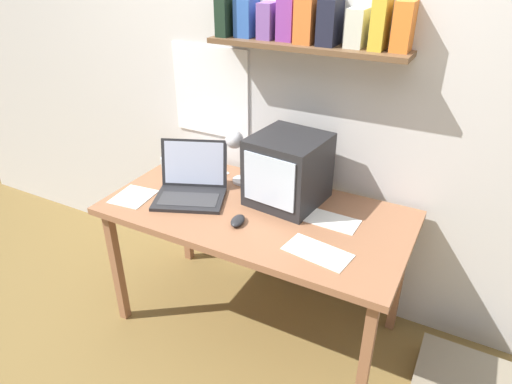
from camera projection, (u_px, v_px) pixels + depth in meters
ground_plane at (256, 321)px, 2.61m from camera, size 12.00×12.00×0.00m
back_wall at (297, 75)px, 2.32m from camera, size 5.60×0.24×2.60m
corner_desk at (256, 221)px, 2.28m from camera, size 1.50×0.76×0.74m
crt_monitor at (288, 170)px, 2.25m from camera, size 0.37×0.39×0.35m
laptop at (191, 183)px, 2.35m from camera, size 0.44×0.42×0.26m
desk_lamp at (236, 148)px, 2.38m from camera, size 0.11×0.16×0.31m
juice_glass at (168, 171)px, 2.48m from camera, size 0.06×0.06×0.15m
computer_mouse at (238, 221)px, 2.13m from camera, size 0.08×0.11×0.03m
printed_handout at (332, 221)px, 2.16m from camera, size 0.26×0.15×0.00m
loose_paper_near_monitor at (201, 170)px, 2.64m from camera, size 0.35×0.32×0.00m
open_notebook at (318, 252)px, 1.94m from camera, size 0.30×0.19×0.00m
loose_paper_near_laptop at (133, 197)px, 2.36m from camera, size 0.20×0.23×0.00m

